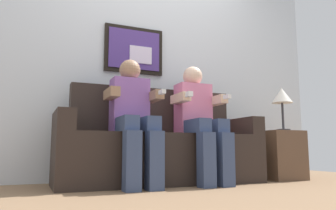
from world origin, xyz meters
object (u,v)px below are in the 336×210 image
person_on_left (133,114)px  side_table_right (279,155)px  couch (161,149)px  person_on_right (199,117)px  table_lamp (282,97)px

person_on_left → side_table_right: person_on_left is taller
side_table_right → couch: bearing=175.3°
couch → person_on_right: (0.32, -0.17, 0.29)m
person_on_right → side_table_right: 1.04m
person_on_left → table_lamp: size_ratio=2.41×
table_lamp → couch: bearing=174.4°
couch → table_lamp: 1.45m
table_lamp → side_table_right: bearing=152.6°
person_on_left → person_on_right: same height
person_on_left → person_on_right: 0.63m
couch → person_on_left: person_on_left is taller
side_table_right → table_lamp: size_ratio=1.09×
person_on_left → side_table_right: (1.61, 0.06, -0.36)m
person_on_right → table_lamp: size_ratio=2.41×
couch → side_table_right: couch is taller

